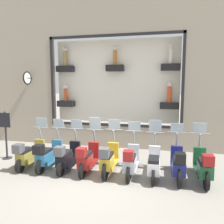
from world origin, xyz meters
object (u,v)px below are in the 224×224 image
scooter_white_2 (154,164)px  scooter_yellow_4 (109,159)px  scooter_navy_1 (178,164)px  scooter_green_0 (203,166)px  scooter_black_6 (67,157)px  scooter_red_5 (87,158)px  scooter_teal_7 (48,155)px  scooter_olive_8 (29,154)px  scooter_silver_3 (131,161)px  shop_sign_post (6,133)px

scooter_white_2 → scooter_yellow_4: bearing=92.2°
scooter_navy_1 → scooter_green_0: bearing=-90.0°
scooter_navy_1 → scooter_black_6: size_ratio=1.01×
scooter_red_5 → scooter_teal_7: scooter_red_5 is taller
scooter_green_0 → scooter_teal_7: (-0.01, 4.95, -0.02)m
scooter_navy_1 → scooter_white_2: scooter_white_2 is taller
scooter_yellow_4 → scooter_green_0: bearing=-90.0°
scooter_teal_7 → scooter_green_0: bearing=-89.9°
scooter_yellow_4 → scooter_olive_8: scooter_yellow_4 is taller
scooter_silver_3 → shop_sign_post: (0.58, 4.88, 0.53)m
scooter_red_5 → scooter_olive_8: size_ratio=1.00×
scooter_black_6 → scooter_navy_1: bearing=-89.8°
scooter_silver_3 → scooter_teal_7: 2.83m
scooter_green_0 → scooter_navy_1: scooter_green_0 is taller
scooter_olive_8 → scooter_green_0: bearing=-89.9°
scooter_navy_1 → scooter_silver_3: (-0.01, 1.41, -0.01)m
scooter_black_6 → scooter_teal_7: bearing=89.7°
shop_sign_post → scooter_navy_1: bearing=-95.2°
scooter_olive_8 → scooter_white_2: bearing=-89.1°
scooter_silver_3 → scooter_olive_8: 3.54m
scooter_white_2 → scooter_teal_7: bearing=91.0°
scooter_black_6 → scooter_yellow_4: bearing=-89.5°
scooter_navy_1 → scooter_silver_3: size_ratio=1.01×
scooter_silver_3 → scooter_olive_8: (-0.01, 3.54, -0.01)m
scooter_red_5 → shop_sign_post: shop_sign_post is taller
scooter_white_2 → scooter_black_6: 2.83m
scooter_green_0 → scooter_teal_7: bearing=90.1°
scooter_white_2 → scooter_yellow_4: (-0.05, 1.41, 0.06)m
scooter_green_0 → scooter_olive_8: 5.66m
scooter_olive_8 → shop_sign_post: (0.59, 1.35, 0.54)m
scooter_yellow_4 → shop_sign_post: bearing=82.1°
scooter_navy_1 → scooter_olive_8: scooter_olive_8 is taller
scooter_yellow_4 → scooter_silver_3: bearing=-90.6°
scooter_olive_8 → scooter_black_6: bearing=-89.9°
scooter_green_0 → scooter_olive_8: (-0.01, 5.66, -0.03)m
scooter_white_2 → scooter_olive_8: size_ratio=1.00×
scooter_red_5 → scooter_yellow_4: bearing=-89.4°
shop_sign_post → scooter_yellow_4: bearing=-97.9°
scooter_red_5 → scooter_navy_1: bearing=-89.9°
scooter_red_5 → scooter_black_6: bearing=90.4°
scooter_green_0 → scooter_red_5: scooter_red_5 is taller
scooter_navy_1 → scooter_white_2: 0.71m
scooter_green_0 → scooter_yellow_4: scooter_yellow_4 is taller
scooter_navy_1 → scooter_yellow_4: bearing=90.0°
scooter_red_5 → scooter_silver_3: bearing=-90.0°
scooter_yellow_4 → scooter_black_6: size_ratio=1.01×
scooter_teal_7 → scooter_yellow_4: bearing=-89.8°
scooter_navy_1 → scooter_black_6: 3.54m
scooter_green_0 → scooter_black_6: 4.24m
scooter_yellow_4 → shop_sign_post: 4.25m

